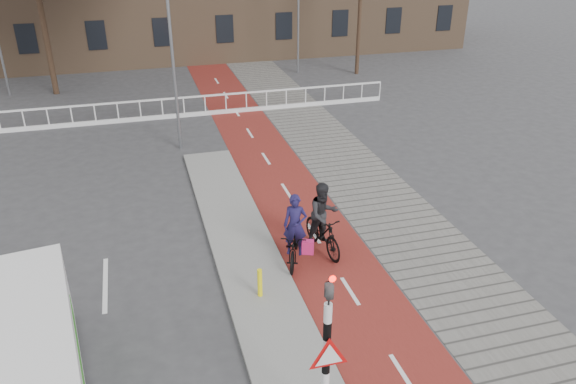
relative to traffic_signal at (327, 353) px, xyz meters
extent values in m
plane|color=#38383A|center=(0.60, 2.02, -1.99)|extent=(120.00, 120.00, 0.00)
cube|color=maroon|center=(2.10, 12.02, -1.98)|extent=(2.50, 60.00, 0.01)
cube|color=slate|center=(4.90, 12.02, -1.98)|extent=(3.00, 60.00, 0.01)
cube|color=gray|center=(-0.10, 6.02, -1.93)|extent=(1.80, 16.00, 0.12)
cylinder|color=black|center=(0.00, 0.02, -0.43)|extent=(0.14, 0.14, 2.88)
imported|color=black|center=(0.00, 0.02, 1.41)|extent=(0.13, 0.16, 0.80)
cylinder|color=#FF0C05|center=(0.00, -0.12, 1.59)|extent=(0.11, 0.02, 0.11)
cylinder|color=#FEEB0E|center=(-0.18, 4.32, -1.49)|extent=(0.12, 0.12, 0.76)
imported|color=black|center=(1.15, 5.76, -1.47)|extent=(1.33, 2.03, 1.01)
imported|color=#1C1744|center=(1.15, 5.76, -0.86)|extent=(0.75, 0.63, 1.76)
cube|color=#C71C5D|center=(1.35, 5.25, -1.28)|extent=(0.36, 0.30, 0.38)
imported|color=black|center=(2.03, 6.02, -1.38)|extent=(0.89, 2.05, 1.19)
imported|color=black|center=(2.03, 6.02, -0.81)|extent=(1.01, 0.85, 1.87)
cube|color=white|center=(-5.18, 2.54, -0.93)|extent=(2.49, 4.84, 1.85)
cube|color=#2C861D|center=(-4.25, 2.54, -1.03)|extent=(0.44, 2.93, 0.55)
cylinder|color=black|center=(-4.63, 4.20, -1.67)|extent=(0.32, 0.67, 0.65)
cube|color=silver|center=(-4.40, 19.02, -1.04)|extent=(28.00, 0.08, 0.08)
cube|color=silver|center=(-4.40, 19.02, -1.89)|extent=(28.00, 0.10, 0.20)
cylinder|color=black|center=(-6.58, 24.81, 1.89)|extent=(0.30, 0.30, 7.76)
cylinder|color=black|center=(10.52, 24.39, 2.06)|extent=(0.23, 0.23, 8.10)
cylinder|color=slate|center=(-1.00, 15.07, 1.89)|extent=(0.12, 0.12, 7.76)
cylinder|color=slate|center=(7.19, 25.64, 1.82)|extent=(0.12, 0.12, 7.61)
camera|label=1|loc=(-2.59, -6.78, 6.59)|focal=35.00mm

